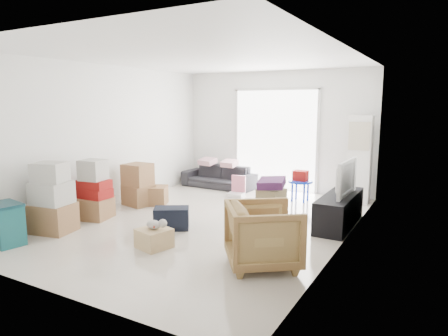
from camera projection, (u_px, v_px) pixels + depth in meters
room_shell at (207, 142)px, 6.56m from camera, size 4.98×6.48×3.18m
sliding_door at (275, 136)px, 9.14m from camera, size 2.10×0.04×2.33m
ac_tower at (359, 159)px, 7.97m from camera, size 0.45×0.30×1.75m
tv_console at (339, 210)px, 6.51m from camera, size 0.46×1.54×0.51m
television at (340, 191)px, 6.46m from camera, size 0.61×1.01×0.13m
sofa at (219, 173)px, 9.46m from camera, size 1.78×0.59×0.69m
pillow_left at (207, 155)px, 9.55m from camera, size 0.44×0.37×0.12m
pillow_right at (229, 157)px, 9.24m from camera, size 0.41×0.34×0.13m
armchair at (263, 232)px, 4.86m from camera, size 1.13×1.14×0.86m
storage_bins at (6, 224)px, 5.63m from camera, size 0.58×0.45×0.60m
box_stack_a at (52, 201)px, 6.15m from camera, size 0.69×0.61×1.09m
box_stack_b at (94, 193)px, 6.88m from camera, size 0.61×0.61×1.03m
box_stack_c at (138, 185)px, 7.81m from camera, size 0.63×0.56×0.82m
loose_box at (156, 195)px, 7.89m from camera, size 0.58×0.58×0.36m
duffel_bag at (172, 218)px, 6.34m from camera, size 0.63×0.56×0.35m
ottoman at (271, 200)px, 7.38m from camera, size 0.49×0.49×0.42m
blanket at (271, 185)px, 7.34m from camera, size 0.55×0.55×0.14m
kids_table at (300, 180)px, 8.10m from camera, size 0.50×0.50×0.63m
toy_walker at (237, 191)px, 8.57m from camera, size 0.37×0.33×0.45m
wood_crate at (154, 238)px, 5.53m from camera, size 0.49×0.49×0.27m
plush_bunny at (156, 224)px, 5.48m from camera, size 0.31×0.17×0.15m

